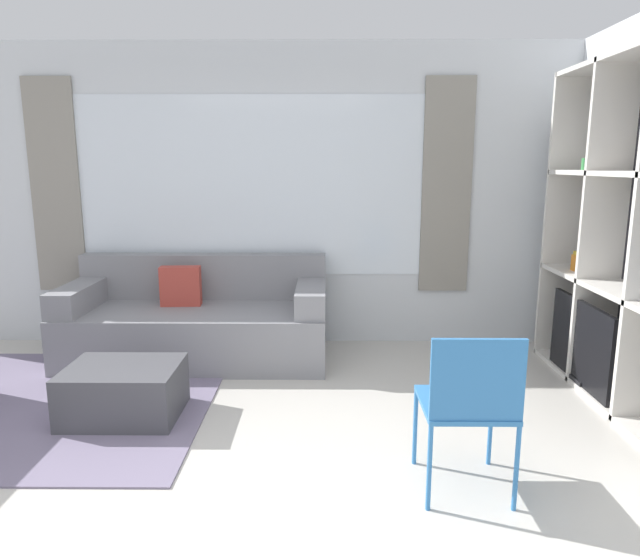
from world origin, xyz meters
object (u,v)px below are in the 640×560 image
(ottoman, at_px, (124,392))
(folding_chair, at_px, (469,399))
(shelving_unit, at_px, (631,242))
(couch_main, at_px, (198,323))

(ottoman, xyz_separation_m, folding_chair, (2.03, -0.89, 0.34))
(shelving_unit, bearing_deg, ottoman, -174.23)
(shelving_unit, bearing_deg, folding_chair, -138.01)
(folding_chair, bearing_deg, shelving_unit, -138.01)
(shelving_unit, relative_size, couch_main, 1.09)
(couch_main, bearing_deg, ottoman, -100.84)
(shelving_unit, xyz_separation_m, couch_main, (-3.17, 0.86, -0.82))
(shelving_unit, relative_size, folding_chair, 2.75)
(ottoman, height_order, folding_chair, folding_chair)
(shelving_unit, xyz_separation_m, ottoman, (-3.40, -0.34, -0.95))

